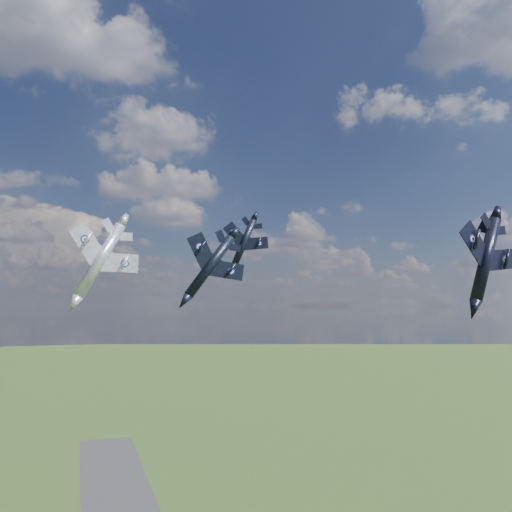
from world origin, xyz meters
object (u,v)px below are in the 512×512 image
object	(u,v)px
jet_lead_navy	(210,266)
jet_right_navy	(486,259)
jet_high_navy	(244,243)
jet_left_silver	(100,260)

from	to	relation	value
jet_lead_navy	jet_right_navy	world-z (taller)	jet_right_navy
jet_lead_navy	jet_high_navy	size ratio (longest dim) A/B	1.04
jet_right_navy	jet_left_silver	distance (m)	51.47
jet_right_navy	jet_left_silver	xyz separation A→B (m)	(-46.78, 21.47, 0.30)
jet_right_navy	jet_left_silver	bearing A→B (deg)	148.23
jet_right_navy	jet_left_silver	world-z (taller)	jet_left_silver
jet_high_navy	jet_right_navy	bearing A→B (deg)	-42.46
jet_lead_navy	jet_left_silver	world-z (taller)	jet_left_silver
jet_right_navy	jet_high_navy	distance (m)	39.50
jet_lead_navy	jet_right_navy	distance (m)	35.62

